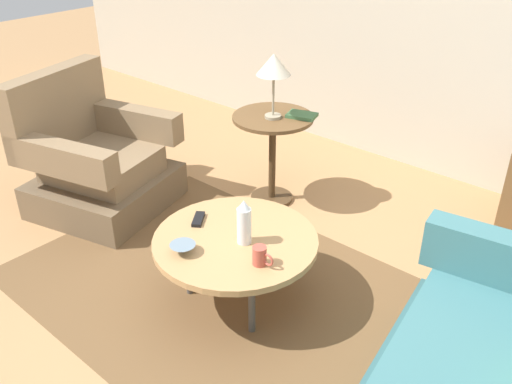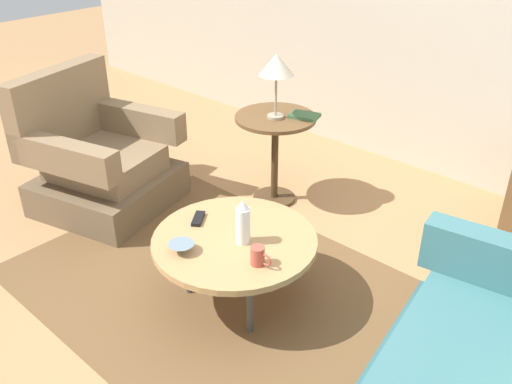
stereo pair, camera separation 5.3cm
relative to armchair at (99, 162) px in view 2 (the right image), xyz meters
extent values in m
plane|color=#AD7F51|center=(1.59, -0.28, -0.32)|extent=(16.00, 16.00, 0.00)
cube|color=brown|center=(1.46, -0.13, -0.32)|extent=(2.59, 1.68, 0.00)
cube|color=brown|center=(0.06, 0.02, -0.20)|extent=(1.01, 1.04, 0.24)
cube|color=#846B4C|center=(0.06, 0.02, 0.01)|extent=(0.81, 0.73, 0.18)
cube|color=#846B4C|center=(-0.27, -0.07, 0.36)|extent=(0.35, 0.86, 0.53)
cube|color=#846B4C|center=(0.15, -0.33, 0.20)|extent=(0.83, 0.35, 0.21)
cube|color=#846B4C|center=(-0.03, 0.36, 0.20)|extent=(0.83, 0.35, 0.21)
cylinder|color=tan|center=(1.46, -0.13, 0.07)|extent=(0.88, 0.88, 0.04)
cylinder|color=#4C4742|center=(1.50, 0.14, -0.14)|extent=(0.04, 0.04, 0.37)
cylinder|color=#4C4742|center=(1.23, -0.27, -0.14)|extent=(0.04, 0.04, 0.37)
cylinder|color=#4C4742|center=(1.70, -0.26, -0.14)|extent=(0.04, 0.04, 0.37)
cylinder|color=brown|center=(0.90, 0.86, 0.32)|extent=(0.56, 0.56, 0.02)
cylinder|color=#47311C|center=(0.90, 0.86, -0.01)|extent=(0.05, 0.05, 0.63)
cylinder|color=#47311C|center=(0.90, 0.86, -0.31)|extent=(0.31, 0.31, 0.02)
cylinder|color=#9E937A|center=(0.92, 0.84, 0.34)|extent=(0.11, 0.11, 0.02)
cylinder|color=#9E937A|center=(0.92, 0.84, 0.49)|extent=(0.02, 0.02, 0.28)
cone|color=beige|center=(0.92, 0.84, 0.70)|extent=(0.23, 0.23, 0.14)
cylinder|color=white|center=(1.52, -0.12, 0.18)|extent=(0.08, 0.08, 0.20)
cone|color=white|center=(1.52, -0.12, 0.31)|extent=(0.07, 0.07, 0.05)
cylinder|color=#B74C3D|center=(1.71, -0.22, 0.13)|extent=(0.07, 0.07, 0.10)
torus|color=#B74C3D|center=(1.76, -0.22, 0.13)|extent=(0.07, 0.01, 0.07)
cone|color=slate|center=(1.35, -0.40, 0.11)|extent=(0.13, 0.13, 0.05)
cube|color=black|center=(1.19, -0.14, 0.09)|extent=(0.12, 0.14, 0.02)
cube|color=#3D663D|center=(1.06, 0.98, 0.34)|extent=(0.22, 0.18, 0.02)
camera|label=1|loc=(3.13, -1.88, 1.71)|focal=38.74mm
camera|label=2|loc=(3.17, -1.84, 1.71)|focal=38.74mm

